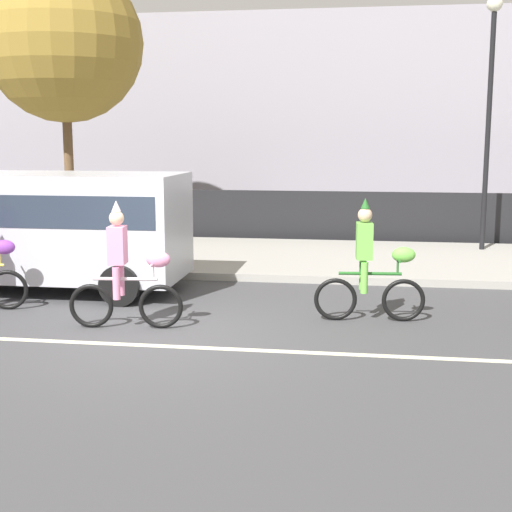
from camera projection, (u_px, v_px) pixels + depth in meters
The scene contains 10 objects.
ground_plane at pixel (157, 336), 10.29m from camera, with size 80.00×80.00×0.00m, color #424244.
road_centre_line at pixel (147, 345), 9.80m from camera, with size 36.00×0.14×0.01m, color beige.
sidewalk_curb at pixel (236, 256), 16.62m from camera, with size 60.00×5.00×0.15m, color #9E9B93.
fence_line at pixel (255, 216), 19.34m from camera, with size 40.00×0.08×1.40m, color black.
building_backdrop at pixel (285, 121), 27.30m from camera, with size 28.00×8.00×6.86m, color #99939E.
parade_cyclist_pink at pixel (126, 273), 10.57m from camera, with size 1.72×0.50×1.92m.
parade_cyclist_lime at pixel (371, 268), 10.99m from camera, with size 1.72×0.50×1.92m.
parked_van_silver at pixel (52, 222), 13.12m from camera, with size 5.00×2.22×2.18m.
street_lamp_post at pixel (490, 87), 16.56m from camera, with size 0.36×0.36×5.86m.
street_tree_near_lamp at pixel (64, 43), 17.90m from camera, with size 3.99×3.99×7.01m.
Camera 1 is at (2.90, -9.63, 2.85)m, focal length 50.00 mm.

